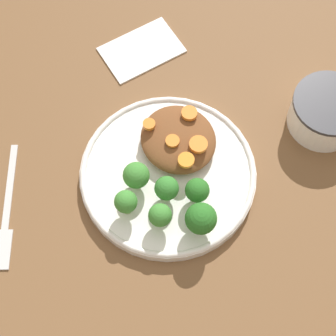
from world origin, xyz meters
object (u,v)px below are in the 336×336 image
Objects in this scene: plate at (168,174)px; fork at (6,217)px; dip_bowl at (327,111)px; napkin at (142,49)px.

fork is (0.23, -0.07, -0.01)m from plate.
napkin is at bearing -58.83° from dip_bowl.
fork and napkin have the same top height.
plate is 0.24m from fork.
napkin is (-0.32, -0.14, 0.00)m from fork.
plate reaches higher than fork.
dip_bowl is at bearing 168.44° from plate.
dip_bowl is at bearing 121.17° from napkin.
plate is at bearing -11.56° from dip_bowl.
plate is 2.34× the size of dip_bowl.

